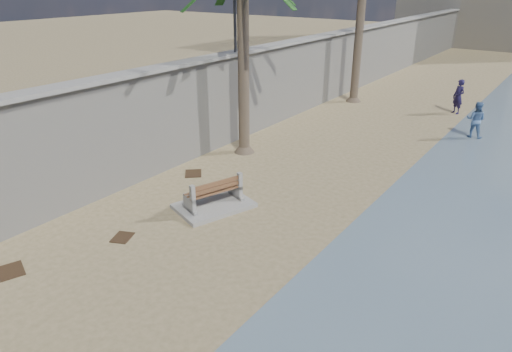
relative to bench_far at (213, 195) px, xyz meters
The scene contains 8 objects.
seawall 13.90m from the bench_far, 104.39° to the left, with size 0.45×70.00×3.50m, color gray.
wall_cap 14.19m from the bench_far, 104.39° to the left, with size 0.80×70.00×0.12m, color gray.
bench_far is the anchor object (origin of this frame).
person_a 15.38m from the bench_far, 78.01° to the left, with size 0.71×0.48×1.96m, color #1A1439.
person_b 12.45m from the bench_far, 67.50° to the left, with size 0.83×0.64×1.72m, color #4B6C9C.
debris_b 5.54m from the bench_far, 108.24° to the right, with size 0.68×0.54×0.03m, color #382616.
debris_c 2.74m from the bench_far, 146.04° to the left, with size 0.69×0.56×0.03m, color #382616.
debris_d 2.89m from the bench_far, 106.63° to the right, with size 0.57×0.46×0.03m, color #382616.
Camera 1 is at (6.34, -2.50, 6.29)m, focal length 32.00 mm.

